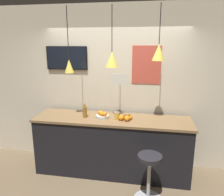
{
  "coord_description": "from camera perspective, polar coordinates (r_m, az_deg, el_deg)",
  "views": [
    {
      "loc": [
        0.61,
        -2.84,
        2.23
      ],
      "look_at": [
        0.0,
        0.59,
        1.36
      ],
      "focal_mm": 35.0,
      "sensor_mm": 36.0,
      "label": 1
    }
  ],
  "objects": [
    {
      "name": "ground_plane",
      "position": [
        3.67,
        -1.76,
        -23.41
      ],
      "size": [
        14.0,
        14.0,
        0.0
      ],
      "primitive_type": "plane",
      "color": "#756047"
    },
    {
      "name": "back_wall",
      "position": [
        4.01,
        1.13,
        2.87
      ],
      "size": [
        8.0,
        0.06,
        2.9
      ],
      "color": "beige",
      "rests_on": "ground_plane"
    },
    {
      "name": "service_counter",
      "position": [
        3.89,
        0.0,
        -12.24
      ],
      "size": [
        2.65,
        0.68,
        1.01
      ],
      "color": "black",
      "rests_on": "ground_plane"
    },
    {
      "name": "bar_stool",
      "position": [
        3.3,
        9.67,
        -18.49
      ],
      "size": [
        0.41,
        0.41,
        0.72
      ],
      "color": "#B7B7BC",
      "rests_on": "ground_plane"
    },
    {
      "name": "fruit_bowl",
      "position": [
        3.69,
        -2.59,
        -4.49
      ],
      "size": [
        0.22,
        0.22,
        0.13
      ],
      "color": "beige",
      "rests_on": "service_counter"
    },
    {
      "name": "orange_pile",
      "position": [
        3.61,
        3.73,
        -5.12
      ],
      "size": [
        0.22,
        0.19,
        0.09
      ],
      "color": "orange",
      "rests_on": "service_counter"
    },
    {
      "name": "juice_bottle",
      "position": [
        3.75,
        -7.09,
        -3.58
      ],
      "size": [
        0.07,
        0.07,
        0.22
      ],
      "color": "olive",
      "rests_on": "service_counter"
    },
    {
      "name": "spread_jar",
      "position": [
        3.64,
        1.37,
        -4.61
      ],
      "size": [
        0.09,
        0.09,
        0.12
      ],
      "color": "gold",
      "rests_on": "service_counter"
    },
    {
      "name": "pendant_lamp_left",
      "position": [
        3.7,
        -11.14,
        8.32
      ],
      "size": [
        0.15,
        0.15,
        1.05
      ],
      "color": "black"
    },
    {
      "name": "pendant_lamp_middle",
      "position": [
        3.49,
        -0.01,
        10.06
      ],
      "size": [
        0.2,
        0.2,
        0.94
      ],
      "color": "black"
    },
    {
      "name": "pendant_lamp_right",
      "position": [
        3.44,
        12.09,
        11.62
      ],
      "size": [
        0.2,
        0.2,
        0.83
      ],
      "color": "black"
    },
    {
      "name": "mounted_tv",
      "position": [
        4.13,
        -11.76,
        10.2
      ],
      "size": [
        0.77,
        0.04,
        0.42
      ],
      "color": "black"
    },
    {
      "name": "hanging_menu_board",
      "position": [
        3.25,
        1.79,
        4.93
      ],
      "size": [
        0.24,
        0.01,
        0.17
      ],
      "color": "silver"
    },
    {
      "name": "wall_poster",
      "position": [
        3.87,
        8.98,
        8.5
      ],
      "size": [
        0.5,
        0.01,
        0.66
      ],
      "color": "#C64C3D"
    }
  ]
}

